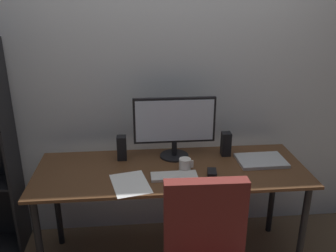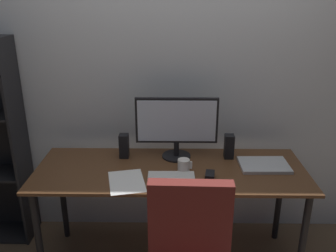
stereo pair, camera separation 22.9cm
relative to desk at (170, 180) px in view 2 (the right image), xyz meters
name	(u,v)px [view 2 (the right image)]	position (x,y,z in m)	size (l,w,h in m)	color
back_wall	(171,69)	(0.00, 0.49, 0.64)	(6.40, 0.10, 2.60)	silver
desk	(170,180)	(0.00, 0.00, 0.00)	(1.77, 0.64, 0.74)	#56351E
monitor	(177,124)	(0.04, 0.18, 0.33)	(0.56, 0.20, 0.43)	black
keyboard	(171,176)	(0.01, -0.12, 0.09)	(0.29, 0.11, 0.02)	silver
mouse	(210,175)	(0.25, -0.12, 0.10)	(0.06, 0.10, 0.03)	black
coffee_mug	(184,166)	(0.09, -0.04, 0.13)	(0.09, 0.08, 0.09)	white
laptop	(264,165)	(0.62, 0.04, 0.09)	(0.32, 0.23, 0.02)	#B7BABC
speaker_left	(124,146)	(-0.32, 0.17, 0.17)	(0.06, 0.07, 0.17)	black
speaker_right	(229,146)	(0.40, 0.17, 0.17)	(0.06, 0.07, 0.17)	black
paper_sheet	(127,182)	(-0.27, -0.18, 0.08)	(0.21, 0.30, 0.00)	white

